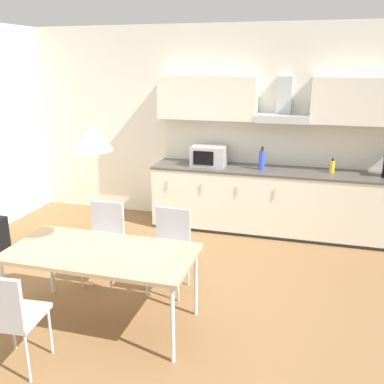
% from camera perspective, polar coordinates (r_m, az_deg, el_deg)
% --- Properties ---
extents(ground_plane, '(8.73, 7.67, 0.02)m').
position_cam_1_polar(ground_plane, '(4.49, -4.64, -14.55)').
color(ground_plane, brown).
extents(wall_back, '(6.98, 0.10, 2.85)m').
position_cam_1_polar(wall_back, '(6.40, 3.18, 8.78)').
color(wall_back, silver).
rests_on(wall_back, ground_plane).
extents(kitchen_counter, '(3.51, 0.68, 0.91)m').
position_cam_1_polar(kitchen_counter, '(6.12, 11.22, -1.21)').
color(kitchen_counter, '#333333').
rests_on(kitchen_counter, ground_plane).
extents(backsplash_tile, '(3.49, 0.02, 0.60)m').
position_cam_1_polar(backsplash_tile, '(6.24, 11.86, 6.25)').
color(backsplash_tile, silver).
rests_on(backsplash_tile, kitchen_counter).
extents(upper_wall_cabinets, '(3.49, 0.40, 0.60)m').
position_cam_1_polar(upper_wall_cabinets, '(6.00, 12.12, 11.89)').
color(upper_wall_cabinets, silver).
extents(microwave, '(0.48, 0.35, 0.28)m').
position_cam_1_polar(microwave, '(6.11, 2.27, 4.84)').
color(microwave, '#ADADB2').
rests_on(microwave, kitchen_counter).
extents(bottle_blue, '(0.08, 0.08, 0.32)m').
position_cam_1_polar(bottle_blue, '(5.94, 9.30, 4.26)').
color(bottle_blue, blue).
rests_on(bottle_blue, kitchen_counter).
extents(bottle_yellow, '(0.07, 0.07, 0.19)m').
position_cam_1_polar(bottle_yellow, '(6.01, 18.18, 3.25)').
color(bottle_yellow, yellow).
rests_on(bottle_yellow, kitchen_counter).
extents(dining_table, '(1.68, 0.82, 0.73)m').
position_cam_1_polar(dining_table, '(3.93, -12.01, -8.26)').
color(dining_table, tan).
rests_on(dining_table, ground_plane).
extents(chair_near_left, '(0.43, 0.43, 0.87)m').
position_cam_1_polar(chair_near_left, '(3.61, -23.25, -14.50)').
color(chair_near_left, '#B2B2B7').
rests_on(chair_near_left, ground_plane).
extents(chair_far_right, '(0.41, 0.41, 0.87)m').
position_cam_1_polar(chair_far_right, '(4.51, -2.94, -6.58)').
color(chair_far_right, '#B2B2B7').
rests_on(chair_far_right, ground_plane).
extents(chair_far_left, '(0.41, 0.41, 0.87)m').
position_cam_1_polar(chair_far_left, '(4.79, -11.61, -5.48)').
color(chair_far_left, '#B2B2B7').
rests_on(chair_far_left, ground_plane).
extents(pendant_lamp, '(0.32, 0.32, 0.22)m').
position_cam_1_polar(pendant_lamp, '(3.61, -13.04, 7.15)').
color(pendant_lamp, silver).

